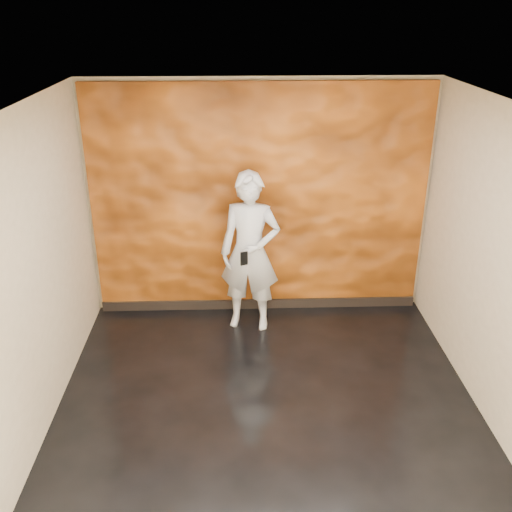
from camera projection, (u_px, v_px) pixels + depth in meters
The scene contains 5 objects.
room at pixel (269, 275), 4.86m from camera, with size 4.02×4.02×2.81m.
feature_wall at pixel (259, 203), 6.65m from camera, with size 3.90×0.06×2.75m, color orange.
baseboard at pixel (259, 304), 7.16m from camera, with size 3.90×0.04×0.12m, color black.
man at pixel (250, 252), 6.44m from camera, with size 0.68×0.45×1.87m, color #ABB0BC.
phone at pixel (244, 258), 6.18m from camera, with size 0.08×0.02×0.16m, color black.
Camera 1 is at (-0.27, -4.36, 3.54)m, focal length 40.00 mm.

